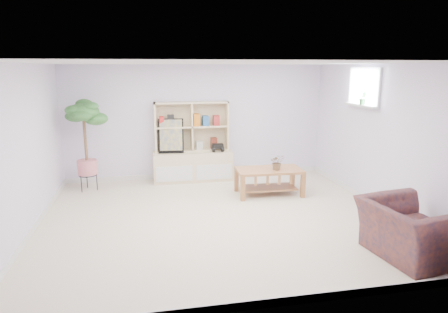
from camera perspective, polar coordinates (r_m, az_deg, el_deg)
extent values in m
cube|color=tan|center=(6.42, -0.82, -8.72)|extent=(5.50, 5.00, 0.01)
cube|color=silver|center=(5.98, -0.89, 13.22)|extent=(5.50, 5.00, 0.01)
cube|color=white|center=(8.53, -3.88, 4.92)|extent=(5.50, 0.01, 2.40)
cube|color=white|center=(3.73, 6.09, -5.19)|extent=(5.50, 0.01, 2.40)
cube|color=white|center=(6.23, -26.61, 0.75)|extent=(0.01, 5.00, 2.40)
cube|color=white|center=(7.11, 21.54, 2.53)|extent=(0.01, 5.00, 2.40)
cube|color=silver|center=(7.52, 18.87, 6.93)|extent=(0.14, 1.00, 0.04)
imported|color=#2A782F|center=(7.39, 7.61, -0.80)|extent=(0.29, 0.26, 0.29)
imported|color=#1A223B|center=(5.53, 25.05, -9.05)|extent=(1.09, 1.21, 0.81)
imported|color=#24672C|center=(7.44, 19.23, 7.88)|extent=(0.15, 0.13, 0.23)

